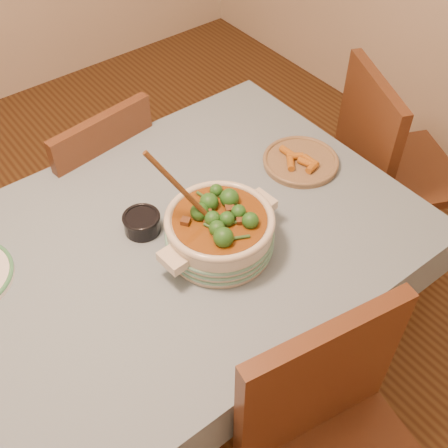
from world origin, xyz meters
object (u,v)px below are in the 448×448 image
fried_plate (301,160)px  condiment_bowl (142,222)px  chair_far (98,185)px  chair_right (386,164)px  stew_casserole (219,229)px  dining_table (151,271)px

fried_plate → condiment_bowl: bearing=173.3°
chair_far → chair_right: (0.98, -0.64, 0.03)m
stew_casserole → chair_far: (-0.05, 0.74, -0.33)m
chair_far → chair_right: 1.18m
condiment_bowl → chair_right: bearing=-5.9°
fried_plate → chair_right: chair_right is taller
dining_table → chair_right: size_ratio=1.77×
stew_casserole → chair_far: stew_casserole is taller
fried_plate → chair_far: size_ratio=0.38×
stew_casserole → chair_right: (0.93, 0.09, -0.30)m
chair_right → chair_far: bearing=81.6°
stew_casserole → chair_right: bearing=5.8°
fried_plate → chair_right: (0.47, -0.04, -0.24)m
stew_casserole → condiment_bowl: bearing=125.2°
fried_plate → chair_right: size_ratio=0.36×
condiment_bowl → chair_right: (1.07, -0.11, -0.25)m
stew_casserole → condiment_bowl: stew_casserole is taller
fried_plate → chair_far: bearing=130.4°
chair_far → stew_casserole: bearing=86.8°
chair_right → dining_table: bearing=113.5°
condiment_bowl → chair_far: chair_far is taller
condiment_bowl → chair_right: 1.11m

